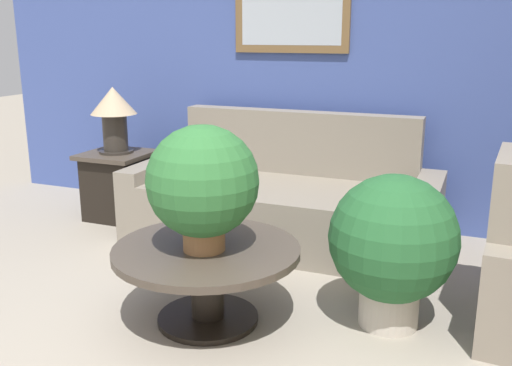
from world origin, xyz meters
The scene contains 7 objects.
wall_back centered at (-0.01, 2.96, 1.31)m, with size 6.46×0.09×2.60m.
couch_main centered at (-0.27, 2.37, 0.28)m, with size 2.23×0.97×0.92m.
coffee_table centered at (-0.22, 1.01, 0.31)m, with size 0.98×0.98×0.42m.
side_table centered at (-1.71, 2.33, 0.28)m, with size 0.52×0.52×0.55m.
table_lamp centered at (-1.71, 2.33, 0.89)m, with size 0.37×0.37×0.53m.
potted_plant_on_table centered at (-0.21, 0.97, 0.77)m, with size 0.57×0.57×0.65m.
potted_plant_floor centered at (0.69, 1.34, 0.46)m, with size 0.66×0.66×0.81m.
Camera 1 is at (1.07, -1.47, 1.50)m, focal length 40.00 mm.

